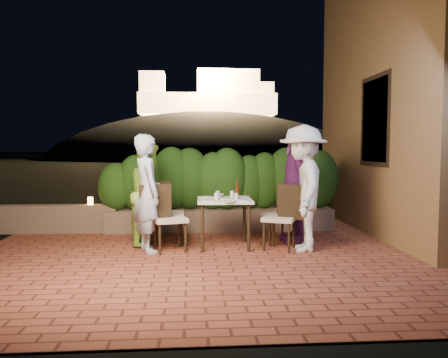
{
  "coord_description": "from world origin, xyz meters",
  "views": [
    {
      "loc": [
        -0.32,
        -5.77,
        1.53
      ],
      "look_at": [
        0.18,
        1.02,
        1.05
      ],
      "focal_mm": 35.0,
      "sensor_mm": 36.0,
      "label": 1
    }
  ],
  "objects": [
    {
      "name": "ground",
      "position": [
        0.0,
        0.0,
        -0.02
      ],
      "size": [
        400.0,
        400.0,
        0.0
      ],
      "primitive_type": "plane",
      "color": "black",
      "rests_on": "ground"
    },
    {
      "name": "terrace_floor",
      "position": [
        0.0,
        0.5,
        -0.07
      ],
      "size": [
        7.0,
        6.0,
        0.15
      ],
      "primitive_type": "cube",
      "color": "brown",
      "rests_on": "ground"
    },
    {
      "name": "building_wall",
      "position": [
        3.6,
        2.0,
        2.5
      ],
      "size": [
        1.6,
        5.0,
        5.0
      ],
      "primitive_type": "cube",
      "color": "olive",
      "rests_on": "ground"
    },
    {
      "name": "window_pane",
      "position": [
        2.82,
        1.5,
        2.0
      ],
      "size": [
        0.08,
        1.0,
        1.4
      ],
      "primitive_type": "cube",
      "color": "black",
      "rests_on": "building_wall"
    },
    {
      "name": "window_frame",
      "position": [
        2.81,
        1.5,
        2.0
      ],
      "size": [
        0.06,
        1.15,
        1.55
      ],
      "primitive_type": "cube",
      "color": "black",
      "rests_on": "building_wall"
    },
    {
      "name": "planter",
      "position": [
        0.2,
        2.3,
        0.2
      ],
      "size": [
        4.2,
        0.55,
        0.4
      ],
      "primitive_type": "cube",
      "color": "brown",
      "rests_on": "ground"
    },
    {
      "name": "hedge",
      "position": [
        0.2,
        2.3,
        0.95
      ],
      "size": [
        4.0,
        0.7,
        1.1
      ],
      "primitive_type": null,
      "color": "#1C3F11",
      "rests_on": "planter"
    },
    {
      "name": "parapet",
      "position": [
        -2.8,
        2.3,
        0.25
      ],
      "size": [
        2.2,
        0.3,
        0.5
      ],
      "primitive_type": "cube",
      "color": "brown",
      "rests_on": "ground"
    },
    {
      "name": "hill",
      "position": [
        2.0,
        60.0,
        -4.0
      ],
      "size": [
        52.0,
        40.0,
        22.0
      ],
      "primitive_type": "ellipsoid",
      "color": "black",
      "rests_on": "ground"
    },
    {
      "name": "fortress",
      "position": [
        2.0,
        60.0,
        10.5
      ],
      "size": [
        26.0,
        8.0,
        8.0
      ],
      "primitive_type": null,
      "color": "#FFCC7A",
      "rests_on": "hill"
    },
    {
      "name": "dining_table",
      "position": [
        0.18,
        0.92,
        0.38
      ],
      "size": [
        0.85,
        0.85,
        0.75
      ],
      "primitive_type": null,
      "rotation": [
        0.0,
        0.0,
        -0.02
      ],
      "color": "white",
      "rests_on": "ground"
    },
    {
      "name": "plate_nw",
      "position": [
        -0.08,
        0.68,
        0.76
      ],
      "size": [
        0.22,
        0.22,
        0.01
      ],
      "primitive_type": "cylinder",
      "color": "white",
      "rests_on": "dining_table"
    },
    {
      "name": "plate_sw",
      "position": [
        -0.11,
        1.15,
        0.76
      ],
      "size": [
        0.21,
        0.21,
        0.01
      ],
      "primitive_type": "cylinder",
      "color": "white",
      "rests_on": "dining_table"
    },
    {
      "name": "plate_ne",
      "position": [
        0.43,
        0.68,
        0.76
      ],
      "size": [
        0.24,
        0.24,
        0.01
      ],
      "primitive_type": "cylinder",
      "color": "white",
      "rests_on": "dining_table"
    },
    {
      "name": "plate_se",
      "position": [
        0.48,
        1.17,
        0.76
      ],
      "size": [
        0.23,
        0.23,
        0.01
      ],
      "primitive_type": "cylinder",
      "color": "white",
      "rests_on": "dining_table"
    },
    {
      "name": "plate_centre",
      "position": [
        0.2,
        0.9,
        0.76
      ],
      "size": [
        0.24,
        0.24,
        0.01
      ],
      "primitive_type": "cylinder",
      "color": "white",
      "rests_on": "dining_table"
    },
    {
      "name": "plate_front",
      "position": [
        0.23,
        0.58,
        0.76
      ],
      "size": [
        0.25,
        0.25,
        0.01
      ],
      "primitive_type": "cylinder",
      "color": "white",
      "rests_on": "dining_table"
    },
    {
      "name": "glass_nw",
      "position": [
        0.05,
        0.79,
        0.8
      ],
      "size": [
        0.06,
        0.06,
        0.11
      ],
      "primitive_type": "cylinder",
      "color": "silver",
      "rests_on": "dining_table"
    },
    {
      "name": "glass_sw",
      "position": [
        0.09,
        1.08,
        0.8
      ],
      "size": [
        0.06,
        0.06,
        0.11
      ],
      "primitive_type": "cylinder",
      "color": "silver",
      "rests_on": "dining_table"
    },
    {
      "name": "glass_ne",
      "position": [
        0.35,
        0.8,
        0.8
      ],
      "size": [
        0.06,
        0.06,
        0.1
      ],
      "primitive_type": "cylinder",
      "color": "silver",
      "rests_on": "dining_table"
    },
    {
      "name": "glass_se",
      "position": [
        0.31,
        1.06,
        0.8
      ],
      "size": [
        0.06,
        0.06,
        0.11
      ],
      "primitive_type": "cylinder",
      "color": "silver",
      "rests_on": "dining_table"
    },
    {
      "name": "beer_bottle",
      "position": [
        0.38,
        0.93,
        0.89
      ],
      "size": [
        0.06,
        0.06,
        0.29
      ],
      "primitive_type": null,
      "color": "#431E0B",
      "rests_on": "dining_table"
    },
    {
      "name": "bowl",
      "position": [
        0.11,
        1.25,
        0.77
      ],
      "size": [
        0.17,
        0.17,
        0.04
      ],
      "primitive_type": "imported",
      "rotation": [
        0.0,
        0.0,
        -0.02
      ],
      "color": "white",
      "rests_on": "dining_table"
    },
    {
      "name": "chair_left_front",
      "position": [
        -0.65,
        0.69,
        0.5
      ],
      "size": [
        0.57,
        0.57,
        1.0
      ],
      "primitive_type": null,
      "rotation": [
        0.0,
        0.0,
        0.27
      ],
      "color": "black",
      "rests_on": "ground"
    },
    {
      "name": "chair_left_back",
      "position": [
        -0.69,
        1.2,
        0.5
      ],
      "size": [
        0.47,
        0.47,
        1.01
      ],
      "primitive_type": null,
      "rotation": [
        0.0,
        0.0,
        0.02
      ],
      "color": "black",
      "rests_on": "ground"
    },
    {
      "name": "chair_right_front",
      "position": [
        0.99,
        0.68,
        0.49
      ],
      "size": [
        0.6,
        0.6,
        0.99
      ],
      "primitive_type": null,
      "rotation": [
        0.0,
        0.0,
        2.73
      ],
      "color": "black",
      "rests_on": "ground"
    },
    {
      "name": "chair_right_back",
      "position": [
        1.07,
        1.12,
        0.47
      ],
      "size": [
        0.55,
        0.55,
        0.94
      ],
      "primitive_type": null,
      "rotation": [
        0.0,
        0.0,
        3.45
      ],
      "color": "black",
      "rests_on": "ground"
    },
    {
      "name": "diner_blue",
      "position": [
        -0.98,
        0.67,
        0.87
      ],
      "size": [
        0.62,
        0.74,
        1.74
      ],
      "primitive_type": "imported",
      "rotation": [
        0.0,
        0.0,
        1.95
      ],
      "color": "#ABBFDC",
      "rests_on": "ground"
    },
    {
      "name": "diner_green",
      "position": [
        -1.0,
        1.19,
        0.81
      ],
      "size": [
        0.71,
        0.86,
        1.63
      ],
      "primitive_type": "imported",
      "rotation": [
        0.0,
        0.0,
        1.45
      ],
      "color": "#A0DA44",
      "rests_on": "ground"
    },
    {
      "name": "diner_white",
      "position": [
        1.33,
        0.6,
        0.94
      ],
      "size": [
        0.87,
        1.3,
        1.87
      ],
      "primitive_type": "imported",
      "rotation": [
        0.0,
        0.0,
        -1.73
      ],
      "color": "silver",
      "rests_on": "ground"
    },
    {
      "name": "diner_purple",
      "position": [
        1.36,
        1.21,
        0.94
      ],
      "size": [
        0.5,
        1.12,
        1.88
      ],
      "primitive_type": "imported",
      "rotation": [
        0.0,
        0.0,
        -1.53
      ],
      "color": "#6C2672",
      "rests_on": "ground"
    },
    {
      "name": "parapet_lamp",
      "position": [
        -2.17,
        2.3,
        0.57
      ],
      "size": [
        0.1,
        0.1,
        0.14
      ],
      "primitive_type": "cylinder",
      "color": "orange",
      "rests_on": "parapet"
    }
  ]
}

